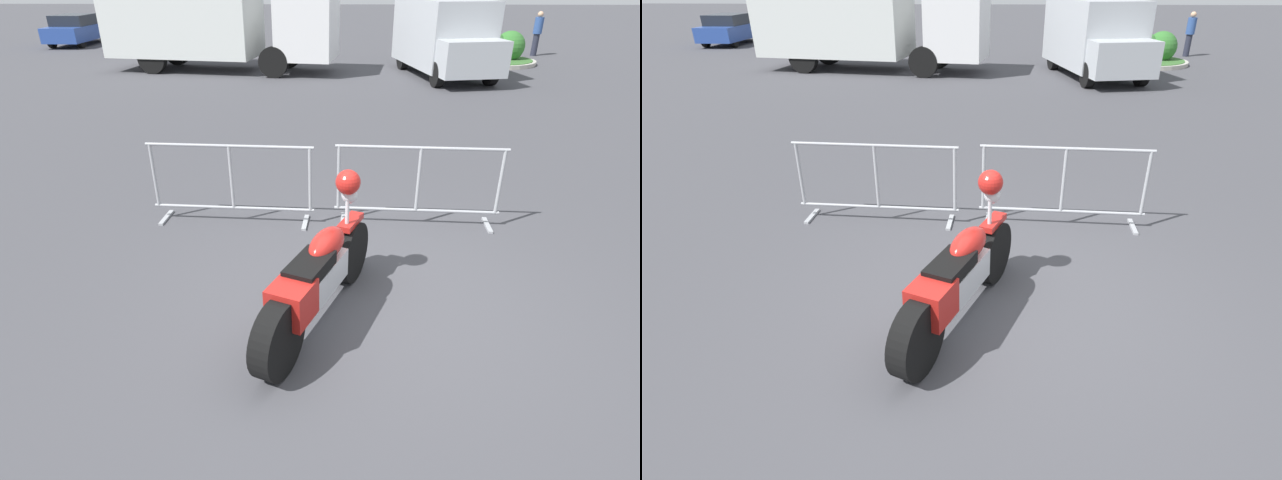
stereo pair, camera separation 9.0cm
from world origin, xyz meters
The scene contains 11 objects.
ground_plane centered at (0.00, 0.00, 0.00)m, with size 120.00×120.00×0.00m, color #424247.
motorcycle centered at (-0.51, -0.21, 0.49)m, with size 1.04×2.18×1.29m.
crowd_barrier_near centered at (-1.72, 1.92, 0.55)m, with size 2.16×0.53×1.07m.
crowd_barrier_far centered at (0.71, 1.92, 0.55)m, with size 2.16×0.53×1.07m.
box_truck centered at (-4.72, 14.02, 1.64)m, with size 7.95×3.38×2.98m.
delivery_van centered at (3.06, 13.25, 1.24)m, with size 2.90×5.29×2.31m.
parked_car_blue centered at (-12.80, 21.13, 0.68)m, with size 1.65×3.98×1.35m.
parked_car_silver centered at (-9.81, 21.04, 0.74)m, with size 1.78×4.29×1.45m.
parked_car_maroon centered at (-6.83, 21.00, 0.71)m, with size 1.71×4.12×1.39m.
pedestrian centered at (7.78, 18.08, 0.92)m, with size 0.40×0.40×1.69m.
planter_island centered at (5.54, 16.11, 0.47)m, with size 3.22×3.22×1.24m.
Camera 2 is at (-0.27, -4.13, 2.95)m, focal length 28.00 mm.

